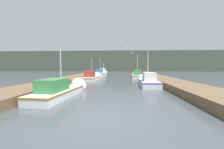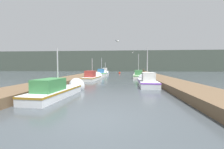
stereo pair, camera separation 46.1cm
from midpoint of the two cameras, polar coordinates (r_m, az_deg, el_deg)
The scene contains 15 objects.
ground_plane at distance 5.59m, azimuth -4.23°, elevation -16.92°, with size 200.00×200.00×0.00m.
dock_left at distance 22.22m, azimuth -12.30°, elevation -1.13°, with size 2.76×40.00×0.51m.
dock_right at distance 21.79m, azimuth 17.57°, elevation -1.29°, with size 2.76×40.00×0.51m.
distant_shore_ridge at distance 61.55m, azimuth 3.96°, elevation 4.92°, with size 120.00×16.00×7.44m.
fishing_boat_0 at distance 10.28m, azimuth -18.02°, elevation -5.51°, with size 1.91×5.79×3.51m.
fishing_boat_1 at distance 15.65m, azimuth 13.87°, elevation -2.43°, with size 1.80×6.05×4.28m.
fishing_boat_2 at distance 20.94m, azimuth -6.68°, elevation -1.02°, with size 1.97×5.70×3.47m.
fishing_boat_3 at distance 24.81m, azimuth 10.51°, elevation -0.35°, with size 1.98×5.20×4.38m.
fishing_boat_4 at distance 29.05m, azimuth -3.45°, elevation 0.34°, with size 1.82×5.85×3.94m.
fishing_boat_5 at distance 33.83m, azimuth -2.15°, elevation 0.69°, with size 1.70×4.89×3.15m.
mooring_piling_0 at distance 20.57m, azimuth 14.97°, elevation -0.67°, with size 0.25×0.25×1.11m.
mooring_piling_1 at distance 25.65m, azimuth 12.41°, elevation 0.49°, with size 0.26×0.26×1.43m.
channel_buoy at distance 38.94m, azimuth 3.22°, elevation 0.64°, with size 0.53×0.53×1.03m.
seagull_lead at distance 12.30m, azimuth 3.23°, elevation 12.58°, with size 0.41×0.52×0.12m.
seagull_1 at distance 24.89m, azimuth 8.45°, elevation 8.26°, with size 0.44×0.50×0.12m.
Camera 2 is at (1.05, -5.17, 1.93)m, focal length 24.00 mm.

